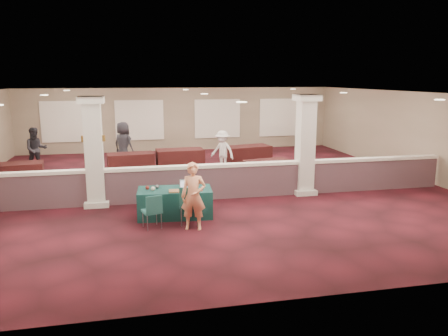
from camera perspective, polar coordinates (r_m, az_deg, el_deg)
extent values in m
plane|color=#48121B|center=(15.11, -2.46, -2.50)|extent=(16.00, 16.00, 0.00)
cube|color=#807058|center=(22.68, -5.88, 6.34)|extent=(16.00, 0.04, 3.20)
cube|color=#807058|center=(7.20, 8.12, -5.51)|extent=(16.00, 0.04, 3.20)
cube|color=#807058|center=(17.93, 23.65, 3.98)|extent=(0.04, 16.00, 3.20)
cube|color=white|center=(14.66, -2.58, 9.71)|extent=(16.00, 16.00, 0.02)
cube|color=brown|center=(13.56, -1.43, -1.99)|extent=(15.60, 0.20, 1.00)
cube|color=silver|center=(13.44, -1.44, 0.29)|extent=(15.60, 0.28, 0.10)
cube|color=silver|center=(13.17, -16.61, 2.00)|extent=(0.50, 0.50, 3.20)
cube|color=silver|center=(13.50, -16.23, -4.37)|extent=(0.70, 0.70, 0.16)
cube|color=silver|center=(13.01, -17.00, 8.52)|extent=(0.72, 0.72, 0.20)
cube|color=silver|center=(14.19, 10.56, 2.97)|extent=(0.50, 0.50, 3.20)
cube|color=silver|center=(14.50, 10.33, -2.98)|extent=(0.70, 0.70, 0.16)
cube|color=silver|center=(14.05, 10.79, 9.02)|extent=(0.72, 0.72, 0.20)
cylinder|color=brown|center=(13.14, -17.93, 3.66)|extent=(0.12, 0.12, 0.18)
cylinder|color=white|center=(13.14, -17.93, 3.66)|extent=(0.09, 0.09, 0.10)
cylinder|color=brown|center=(13.09, -15.49, 3.78)|extent=(0.12, 0.12, 0.18)
cylinder|color=white|center=(13.09, -15.49, 3.78)|extent=(0.09, 0.09, 0.10)
cube|color=#0D322D|center=(11.97, -6.42, -4.52)|extent=(2.06, 1.15, 0.76)
cube|color=#1B4F4B|center=(11.28, -4.35, -4.86)|extent=(0.64, 0.64, 0.07)
cube|color=#1B4F4B|center=(10.98, -4.58, -3.82)|extent=(0.48, 0.20, 0.49)
cylinder|color=gray|center=(11.20, -5.59, -6.44)|extent=(0.03, 0.03, 0.47)
cylinder|color=gray|center=(11.13, -3.44, -6.53)|extent=(0.03, 0.03, 0.47)
cylinder|color=gray|center=(11.60, -5.19, -5.80)|extent=(0.03, 0.03, 0.47)
cylinder|color=gray|center=(11.53, -3.11, -5.87)|extent=(0.03, 0.03, 0.47)
cube|color=#1B4F4B|center=(11.14, -9.41, -5.60)|extent=(0.54, 0.54, 0.06)
cube|color=#1B4F4B|center=(10.89, -9.12, -4.70)|extent=(0.42, 0.16, 0.42)
cylinder|color=gray|center=(11.00, -9.97, -7.11)|extent=(0.03, 0.03, 0.40)
cylinder|color=gray|center=(11.10, -8.18, -6.86)|extent=(0.03, 0.03, 0.40)
cylinder|color=gray|center=(11.32, -10.54, -6.57)|extent=(0.03, 0.03, 0.40)
cylinder|color=gray|center=(11.43, -8.80, -6.34)|extent=(0.03, 0.03, 0.40)
imported|color=#FFB36E|center=(10.82, -4.01, -3.70)|extent=(0.69, 0.54, 1.69)
cube|color=black|center=(17.11, -25.58, -0.68)|extent=(1.96, 1.15, 0.75)
cube|color=black|center=(15.15, -8.82, -1.32)|extent=(1.73, 1.07, 0.65)
cube|color=black|center=(16.39, 5.69, -0.18)|extent=(1.84, 1.17, 0.69)
cube|color=black|center=(17.97, -12.08, 0.74)|extent=(1.90, 1.10, 0.73)
cube|color=black|center=(18.31, -5.75, 1.24)|extent=(1.98, 1.05, 0.79)
cube|color=black|center=(19.10, 3.08, 1.73)|extent=(2.12, 1.37, 0.79)
imported|color=black|center=(19.05, -23.34, 2.24)|extent=(0.95, 0.69, 1.77)
imported|color=white|center=(17.60, -0.21, 2.26)|extent=(1.08, 1.08, 1.63)
imported|color=black|center=(21.70, 10.00, 4.12)|extent=(0.88, 1.17, 1.80)
imported|color=black|center=(18.74, -13.00, 2.98)|extent=(1.05, 0.99, 1.91)
cube|color=silver|center=(11.83, -4.95, -2.73)|extent=(0.36, 0.27, 0.02)
cube|color=silver|center=(11.91, -4.98, -2.01)|extent=(0.34, 0.04, 0.23)
cube|color=silver|center=(11.91, -4.98, -2.09)|extent=(0.31, 0.03, 0.20)
cube|color=orange|center=(11.62, -6.19, -2.99)|extent=(0.44, 0.35, 0.03)
sphere|color=beige|center=(11.77, -9.26, -2.68)|extent=(0.11, 0.11, 0.11)
sphere|color=maroon|center=(11.93, -9.99, -2.54)|extent=(0.10, 0.10, 0.10)
sphere|color=#4C4D51|center=(11.99, -8.73, -2.41)|extent=(0.11, 0.11, 0.11)
cube|color=red|center=(11.62, -3.10, -2.99)|extent=(0.13, 0.04, 0.01)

